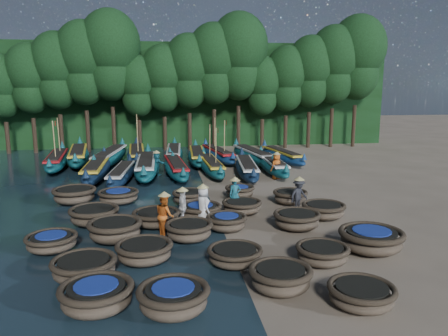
{
  "coord_description": "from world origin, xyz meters",
  "views": [
    {
      "loc": [
        -2.43,
        -20.62,
        6.12
      ],
      "look_at": [
        1.06,
        4.01,
        1.3
      ],
      "focal_mm": 35.0,
      "sensor_mm": 36.0,
      "label": 1
    }
  ],
  "objects": [
    {
      "name": "ground",
      "position": [
        0.0,
        0.0,
        0.0
      ],
      "size": [
        120.0,
        120.0,
        0.0
      ],
      "primitive_type": "plane",
      "color": "#7A6B59",
      "rests_on": "ground"
    },
    {
      "name": "foliage_wall",
      "position": [
        0.0,
        23.5,
        5.0
      ],
      "size": [
        40.0,
        3.0,
        10.0
      ],
      "primitive_type": "cube",
      "color": "black",
      "rests_on": "ground"
    },
    {
      "name": "coracle_1",
      "position": [
        -4.33,
        -9.25,
        0.45
      ],
      "size": [
        2.32,
        2.32,
        0.78
      ],
      "rotation": [
        0.0,
        0.0,
        -0.26
      ],
      "color": "brown",
      "rests_on": "ground"
    },
    {
      "name": "coracle_2",
      "position": [
        -2.26,
        -9.7,
        0.45
      ],
      "size": [
        2.44,
        2.44,
        0.78
      ],
      "rotation": [
        0.0,
        0.0,
        -0.44
      ],
      "color": "brown",
      "rests_on": "ground"
    },
    {
      "name": "coracle_3",
      "position": [
        0.93,
        -8.86,
        0.45
      ],
      "size": [
        2.0,
        2.0,
        0.78
      ],
      "rotation": [
        0.0,
        0.0,
        0.14
      ],
      "color": "brown",
      "rests_on": "ground"
    },
    {
      "name": "coracle_4",
      "position": [
        2.92,
        -10.06,
        0.37
      ],
      "size": [
        2.18,
        2.18,
        0.65
      ],
      "rotation": [
        0.0,
        0.0,
        0.27
      ],
      "color": "brown",
      "rests_on": "ground"
    },
    {
      "name": "coracle_5",
      "position": [
        -5.0,
        -7.19,
        0.41
      ],
      "size": [
        2.29,
        2.29,
        0.71
      ],
      "rotation": [
        0.0,
        0.0,
        0.21
      ],
      "color": "brown",
      "rests_on": "ground"
    },
    {
      "name": "coracle_6",
      "position": [
        -3.16,
        -6.09,
        0.42
      ],
      "size": [
        2.24,
        2.24,
        0.73
      ],
      "rotation": [
        0.0,
        0.0,
        -0.23
      ],
      "color": "brown",
      "rests_on": "ground"
    },
    {
      "name": "coracle_7",
      "position": [
        -0.09,
        -6.75,
        0.36
      ],
      "size": [
        2.26,
        2.26,
        0.63
      ],
      "rotation": [
        0.0,
        0.0,
        -0.33
      ],
      "color": "brown",
      "rests_on": "ground"
    },
    {
      "name": "coracle_8",
      "position": [
        2.9,
        -7.08,
        0.38
      ],
      "size": [
        2.1,
        2.1,
        0.67
      ],
      "rotation": [
        0.0,
        0.0,
        0.26
      ],
      "color": "brown",
      "rests_on": "ground"
    },
    {
      "name": "coracle_9",
      "position": [
        5.08,
        -6.28,
        0.49
      ],
      "size": [
        2.78,
        2.78,
        0.84
      ],
      "rotation": [
        0.0,
        0.0,
        -0.3
      ],
      "color": "brown",
      "rests_on": "ground"
    },
    {
      "name": "coracle_10",
      "position": [
        -6.61,
        -4.54,
        0.37
      ],
      "size": [
        2.35,
        2.35,
        0.64
      ],
      "rotation": [
        0.0,
        0.0,
        -0.42
      ],
      "color": "brown",
      "rests_on": "ground"
    },
    {
      "name": "coracle_11",
      "position": [
        -4.38,
        -3.86,
        0.49
      ],
      "size": [
        2.16,
        2.16,
        0.85
      ],
      "rotation": [
        0.0,
        0.0,
        0.05
      ],
      "color": "brown",
      "rests_on": "ground"
    },
    {
      "name": "coracle_12",
      "position": [
        -1.5,
        -4.14,
        0.43
      ],
      "size": [
        2.32,
        2.32,
        0.75
      ],
      "rotation": [
        0.0,
        0.0,
        0.42
      ],
      "color": "brown",
      "rests_on": "ground"
    },
    {
      "name": "coracle_13",
      "position": [
        0.15,
        -3.17,
        0.39
      ],
      "size": [
        1.76,
        1.76,
        0.67
      ],
      "rotation": [
        0.0,
        0.0,
        -0.09
      ],
      "color": "brown",
      "rests_on": "ground"
    },
    {
      "name": "coracle_14",
      "position": [
        3.15,
        -3.41,
        0.43
      ],
      "size": [
        2.41,
        2.41,
        0.75
      ],
      "rotation": [
        0.0,
        0.0,
        0.36
      ],
      "color": "brown",
      "rests_on": "ground"
    },
    {
      "name": "coracle_15",
      "position": [
        -5.5,
        -1.61,
        0.45
      ],
      "size": [
        2.5,
        2.5,
        0.79
      ],
      "rotation": [
        0.0,
        0.0,
        0.28
      ],
      "color": "brown",
      "rests_on": "ground"
    },
    {
      "name": "coracle_16",
      "position": [
        -2.8,
        -2.19,
        0.4
      ],
      "size": [
        2.17,
        2.17,
        0.71
      ],
      "rotation": [
        0.0,
        0.0,
        0.12
      ],
      "color": "brown",
      "rests_on": "ground"
    },
    {
      "name": "coracle_17",
      "position": [
        -0.81,
        -1.43,
        0.4
      ],
      "size": [
        2.26,
        2.26,
        0.7
      ],
      "rotation": [
        0.0,
        0.0,
        -0.28
      ],
      "color": "brown",
      "rests_on": "ground"
    },
    {
      "name": "coracle_18",
      "position": [
        1.23,
        -0.88,
        0.37
      ],
      "size": [
        2.24,
        2.24,
        0.65
      ],
      "rotation": [
        0.0,
        0.0,
        -0.33
      ],
      "color": "brown",
      "rests_on": "ground"
    },
    {
      "name": "coracle_19",
      "position": [
        4.82,
        -2.12,
        0.41
      ],
      "size": [
        2.08,
        2.08,
        0.71
      ],
      "rotation": [
        0.0,
        0.0,
        -0.12
      ],
      "color": "brown",
      "rests_on": "ground"
    },
    {
      "name": "coracle_20",
      "position": [
        -7.02,
        2.1,
        0.48
      ],
      "size": [
        2.33,
        2.33,
        0.84
      ],
      "rotation": [
        0.0,
        0.0,
        -0.15
      ],
      "color": "brown",
      "rests_on": "ground"
    },
    {
      "name": "coracle_21",
      "position": [
        -4.78,
        1.82,
        0.4
      ],
      "size": [
        2.2,
        2.2,
        0.7
      ],
      "rotation": [
        0.0,
        0.0,
        0.14
      ],
      "color": "brown",
      "rests_on": "ground"
    },
    {
      "name": "coracle_22",
      "position": [
        -1.13,
        1.17,
        0.4
      ],
      "size": [
        2.02,
        2.02,
        0.7
      ],
      "rotation": [
        0.0,
        0.0,
        0.26
      ],
      "color": "brown",
      "rests_on": "ground"
    },
    {
      "name": "coracle_23",
      "position": [
        1.66,
        2.11,
        0.37
      ],
      "size": [
        1.96,
        1.96,
        0.64
      ],
      "rotation": [
        0.0,
        0.0,
        0.42
      ],
      "color": "brown",
      "rests_on": "ground"
    },
    {
      "name": "coracle_24",
      "position": [
        4.01,
        0.48,
        0.41
      ],
      "size": [
        1.96,
        1.96,
        0.71
      ],
      "rotation": [
        0.0,
        0.0,
        -0.22
      ],
      "color": "brown",
      "rests_on": "ground"
    },
    {
      "name": "long_boat_2",
      "position": [
        -6.79,
        8.47,
        0.59
      ],
      "size": [
        1.54,
        8.78,
        1.54
      ],
      "rotation": [
        0.0,
        0.0,
        0.0
      ],
      "color": "#0E1E35",
      "rests_on": "ground"
    },
    {
      "name": "long_boat_3",
      "position": [
        -5.07,
        6.99,
        0.49
      ],
      "size": [
        1.91,
        7.33,
        1.29
      ],
      "rotation": [
        0.0,
        0.0,
        -0.09
      ],
      "color": "#0E1E35",
      "rests_on": "ground"
    },
    {
      "name": "long_boat_4",
      "position": [
        -3.58,
        8.94,
        0.61
      ],
      "size": [
        1.61,
        9.17,
        1.61
      ],
      "rotation": [
        0.0,
        0.0,
        -0.0
      ],
      "color": "#0E5053",
      "rests_on": "ground"
    },
    {
      "name": "long_boat_5",
      "position": [
        -1.6,
        8.46,
        0.54
      ],
      "size": [
        2.06,
        8.04,
        1.42
      ],
      "rotation": [
        0.0,
        0.0,
        0.08
      ],
      "color": "#0E5053",
      "rests_on": "ground"
    },
    {
      "name": "long_boat_6",
      "position": [
        0.85,
        8.89,
        0.52
      ],
      "size": [
        1.72,
        7.77,
        3.3
      ],
      "rotation": [
        0.0,
        0.0,
        0.05
      ],
      "color": "#0E5053",
      "rests_on": "ground"
    },
    {
      "name": "long_boat_7",
      "position": [
        3.12,
        7.67,
        0.54
      ],
      "size": [
        2.08,
        7.98,
        1.41
      ],
      "rotation": [
        0.0,
        0.0,
        -0.09
      ],
      "color": "#0E1E35",
      "rests_on": "ground"
    },
    {
      "name": "long_boat_8",
      "position": [
        5.11,
        8.61,
        0.53
      ],
      "size": [
        1.51,
        7.96,
        1.4
      ],
      "rotation": [
        0.0,
        0.0,
        -0.02
      ],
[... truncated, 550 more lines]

